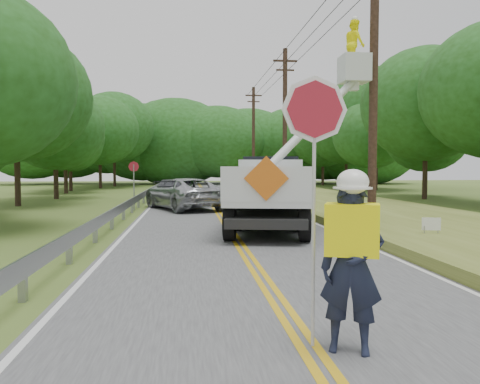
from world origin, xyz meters
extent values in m
plane|color=#415520|center=(0.00, 0.00, 0.00)|extent=(140.00, 140.00, 0.00)
cube|color=#444546|center=(0.00, 14.00, 0.01)|extent=(7.20, 96.00, 0.02)
cube|color=gold|center=(-0.10, 14.00, 0.02)|extent=(0.12, 96.00, 0.00)
cube|color=gold|center=(0.10, 14.00, 0.02)|extent=(0.12, 96.00, 0.00)
cube|color=silver|center=(-3.45, 14.00, 0.02)|extent=(0.12, 96.00, 0.00)
cube|color=silver|center=(3.45, 14.00, 0.02)|extent=(0.12, 96.00, 0.00)
cube|color=gray|center=(-4.10, 1.00, 0.35)|extent=(0.12, 0.14, 0.70)
cube|color=gray|center=(-4.10, 4.00, 0.35)|extent=(0.12, 0.14, 0.70)
cube|color=gray|center=(-4.10, 7.00, 0.35)|extent=(0.12, 0.14, 0.70)
cube|color=gray|center=(-4.10, 10.00, 0.35)|extent=(0.12, 0.14, 0.70)
cube|color=gray|center=(-4.10, 13.00, 0.35)|extent=(0.12, 0.14, 0.70)
cube|color=gray|center=(-4.10, 16.00, 0.35)|extent=(0.12, 0.14, 0.70)
cube|color=gray|center=(-4.10, 19.00, 0.35)|extent=(0.12, 0.14, 0.70)
cube|color=gray|center=(-4.10, 22.00, 0.35)|extent=(0.12, 0.14, 0.70)
cube|color=gray|center=(-4.10, 25.00, 0.35)|extent=(0.12, 0.14, 0.70)
cube|color=gray|center=(-4.10, 28.00, 0.35)|extent=(0.12, 0.14, 0.70)
cube|color=gray|center=(-4.10, 31.00, 0.35)|extent=(0.12, 0.14, 0.70)
cube|color=gray|center=(-4.10, 34.00, 0.35)|extent=(0.12, 0.14, 0.70)
cube|color=gray|center=(-4.10, 37.00, 0.35)|extent=(0.12, 0.14, 0.70)
cube|color=gray|center=(-4.00, 15.00, 0.60)|extent=(0.05, 48.00, 0.34)
cylinder|color=black|center=(5.00, 9.00, 5.00)|extent=(0.30, 0.30, 10.00)
cylinder|color=black|center=(5.00, 24.00, 5.00)|extent=(0.30, 0.30, 10.00)
cube|color=black|center=(5.00, 24.00, 9.20)|extent=(1.60, 0.12, 0.12)
cube|color=black|center=(5.00, 24.00, 8.60)|extent=(1.20, 0.10, 0.10)
cylinder|color=black|center=(5.00, 39.00, 5.00)|extent=(0.30, 0.30, 10.00)
cube|color=black|center=(5.00, 39.00, 9.20)|extent=(1.60, 0.12, 0.12)
cube|color=black|center=(5.00, 39.00, 8.60)|extent=(1.20, 0.10, 0.10)
cylinder|color=black|center=(4.30, 17.50, 9.10)|extent=(0.03, 43.00, 0.03)
cylinder|color=black|center=(5.00, 17.50, 9.10)|extent=(0.03, 43.00, 0.03)
cylinder|color=black|center=(5.70, 17.50, 9.10)|extent=(0.03, 43.00, 0.03)
cube|color=#576123|center=(7.10, 14.00, 0.15)|extent=(7.00, 96.00, 0.30)
cylinder|color=#332319|center=(-10.92, 20.66, 1.79)|extent=(0.32, 0.32, 3.58)
ellipsoid|color=#1F4814|center=(-10.92, 20.66, 6.16)|extent=(8.35, 8.35, 7.35)
cylinder|color=#332319|center=(-10.46, 26.68, 1.44)|extent=(0.32, 0.32, 2.87)
ellipsoid|color=#1F4814|center=(-10.46, 26.68, 4.94)|extent=(6.70, 6.70, 5.89)
cylinder|color=#332319|center=(-11.56, 33.73, 1.39)|extent=(0.32, 0.32, 2.77)
ellipsoid|color=#1F4814|center=(-11.56, 33.73, 4.78)|extent=(6.47, 6.47, 5.70)
cylinder|color=#332319|center=(-12.29, 38.43, 1.29)|extent=(0.32, 0.32, 2.58)
ellipsoid|color=#1F4814|center=(-12.29, 38.43, 4.44)|extent=(6.01, 6.01, 5.29)
cylinder|color=#332319|center=(-10.49, 43.42, 1.74)|extent=(0.32, 0.32, 3.48)
ellipsoid|color=#1F4814|center=(-10.49, 43.42, 6.00)|extent=(8.13, 8.13, 7.15)
cylinder|color=#332319|center=(-9.79, 48.34, 1.96)|extent=(0.32, 0.32, 3.92)
ellipsoid|color=#1F4814|center=(-9.79, 48.34, 6.75)|extent=(9.14, 9.14, 8.04)
cylinder|color=#332319|center=(14.65, 23.61, 1.87)|extent=(0.32, 0.32, 3.75)
ellipsoid|color=#1F4814|center=(14.65, 23.61, 6.45)|extent=(8.74, 8.74, 7.69)
cylinder|color=#332319|center=(16.13, 26.33, 1.33)|extent=(0.32, 0.32, 2.65)
ellipsoid|color=#1F4814|center=(16.13, 26.33, 4.57)|extent=(6.19, 6.19, 5.45)
cylinder|color=#332319|center=(14.98, 33.99, 1.49)|extent=(0.32, 0.32, 2.97)
ellipsoid|color=#1F4814|center=(14.98, 33.99, 5.12)|extent=(6.94, 6.94, 6.11)
cylinder|color=#332319|center=(16.66, 36.81, 2.14)|extent=(0.32, 0.32, 4.27)
ellipsoid|color=#1F4814|center=(16.66, 36.81, 7.36)|extent=(9.97, 9.97, 8.78)
cylinder|color=#332319|center=(15.47, 42.02, 1.80)|extent=(0.32, 0.32, 3.61)
ellipsoid|color=#1F4814|center=(15.47, 42.02, 6.21)|extent=(8.42, 8.42, 7.41)
cylinder|color=#332319|center=(14.78, 48.43, 1.61)|extent=(0.32, 0.32, 3.23)
ellipsoid|color=#1F4814|center=(14.78, 48.43, 5.56)|extent=(7.53, 7.53, 6.63)
ellipsoid|color=#1F4814|center=(-21.00, 55.26, 5.50)|extent=(12.81, 9.61, 9.61)
ellipsoid|color=#1F4814|center=(-17.04, 57.94, 5.50)|extent=(12.71, 9.53, 9.53)
ellipsoid|color=#1F4814|center=(-12.14, 57.28, 5.50)|extent=(11.07, 8.31, 8.31)
ellipsoid|color=#1F4814|center=(-7.32, 56.41, 5.50)|extent=(13.59, 10.19, 10.19)
ellipsoid|color=#1F4814|center=(-2.99, 56.15, 5.50)|extent=(15.50, 11.63, 11.63)
ellipsoid|color=#1F4814|center=(2.46, 54.40, 5.50)|extent=(12.47, 9.35, 9.35)
ellipsoid|color=#1F4814|center=(7.06, 57.79, 5.50)|extent=(12.84, 9.63, 9.63)
ellipsoid|color=#1F4814|center=(13.51, 56.98, 5.50)|extent=(13.25, 9.93, 9.93)
ellipsoid|color=#1F4814|center=(17.44, 56.09, 5.50)|extent=(13.44, 10.08, 10.08)
ellipsoid|color=#1F4814|center=(22.13, 54.07, 5.50)|extent=(15.44, 11.58, 11.58)
imported|color=#191E33|center=(0.46, -1.64, 1.01)|extent=(0.85, 0.71, 1.98)
cube|color=yellow|center=(0.46, -1.64, 1.46)|extent=(0.70, 0.57, 0.60)
ellipsoid|color=white|center=(0.46, -1.64, 2.01)|extent=(0.37, 0.37, 0.30)
cylinder|color=#B7B7B7|center=(0.06, -1.42, 1.41)|extent=(0.04, 0.04, 2.77)
cylinder|color=maroon|center=(0.06, -1.42, 2.86)|extent=(0.79, 0.04, 0.79)
cylinder|color=black|center=(-0.21, 6.83, 0.54)|extent=(0.53, 1.09, 1.05)
cylinder|color=black|center=(1.93, 6.40, 0.54)|extent=(0.53, 1.09, 1.05)
cylinder|color=black|center=(0.21, 8.97, 0.54)|extent=(0.53, 1.09, 1.05)
cylinder|color=black|center=(2.36, 8.54, 0.54)|extent=(0.53, 1.09, 1.05)
cylinder|color=black|center=(0.75, 11.65, 0.54)|extent=(0.53, 1.09, 1.05)
cylinder|color=black|center=(2.89, 11.22, 0.54)|extent=(0.53, 1.09, 1.05)
cube|color=black|center=(1.35, 9.08, 0.62)|extent=(3.61, 7.30, 0.27)
cube|color=silver|center=(1.20, 8.33, 1.17)|extent=(3.44, 5.42, 0.24)
cube|color=silver|center=(-0.01, 8.57, 1.71)|extent=(1.04, 4.94, 0.98)
cube|color=silver|center=(2.41, 8.09, 1.71)|extent=(1.04, 4.94, 0.98)
cube|color=silver|center=(0.71, 5.89, 1.71)|extent=(2.48, 0.55, 0.98)
cube|color=silver|center=(1.92, 11.97, 1.49)|extent=(2.81, 2.51, 1.97)
cube|color=black|center=(1.97, 12.18, 2.20)|extent=(2.42, 1.82, 0.82)
cube|color=silver|center=(0.97, 7.15, 1.71)|extent=(1.16, 1.16, 0.87)
cube|color=silver|center=(4.30, 9.00, 5.57)|extent=(0.93, 0.93, 0.93)
imported|color=yellow|center=(4.30, 9.00, 6.41)|extent=(0.62, 0.80, 1.65)
cube|color=orange|center=(0.70, 5.81, 1.88)|extent=(1.22, 0.28, 1.24)
imported|color=#AAADB2|center=(-1.65, 17.62, 0.83)|extent=(4.75, 6.39, 1.61)
imported|color=#3E4046|center=(-2.41, 23.04, 0.73)|extent=(2.28, 5.00, 1.42)
cylinder|color=gray|center=(-4.14, 17.31, 1.16)|extent=(0.06, 0.06, 2.33)
cylinder|color=maroon|center=(-4.14, 17.31, 2.22)|extent=(0.53, 0.05, 0.53)
cube|color=white|center=(5.47, 5.78, 0.57)|extent=(0.50, 0.17, 0.36)
cylinder|color=gray|center=(5.26, 5.78, 0.26)|extent=(0.02, 0.02, 0.51)
cylinder|color=gray|center=(5.68, 5.78, 0.26)|extent=(0.02, 0.02, 0.51)
camera|label=1|loc=(-1.43, -6.86, 2.18)|focal=35.20mm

